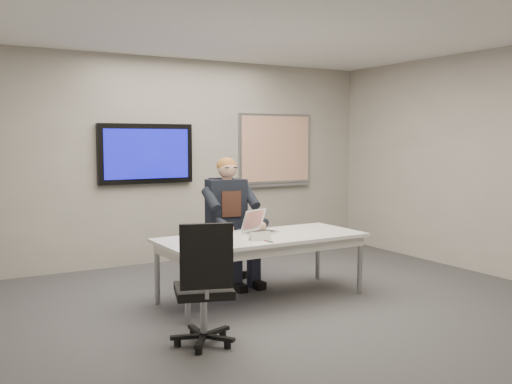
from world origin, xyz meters
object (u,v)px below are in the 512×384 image
seated_person (234,233)px  laptop (258,227)px  office_chair_far (225,251)px  conference_table (262,243)px  office_chair_near (204,308)px

seated_person → laptop: (0.02, -0.54, 0.14)m
seated_person → laptop: bearing=-81.0°
seated_person → office_chair_far: bearing=93.0°
conference_table → laptop: 0.25m
office_chair_far → laptop: office_chair_far is taller
office_chair_far → office_chair_near: 2.30m
laptop → conference_table: bearing=-131.7°
conference_table → laptop: (0.07, 0.19, 0.14)m
office_chair_near → seated_person: (1.17, 1.70, 0.27)m
conference_table → seated_person: seated_person is taller
office_chair_far → laptop: size_ratio=2.45×
office_chair_near → laptop: bearing=-117.6°
office_chair_far → office_chair_near: bearing=-96.9°
office_chair_far → seated_person: (-0.02, -0.27, 0.26)m
office_chair_near → conference_table: bearing=-121.1°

